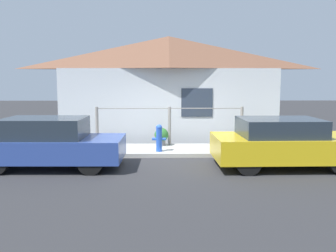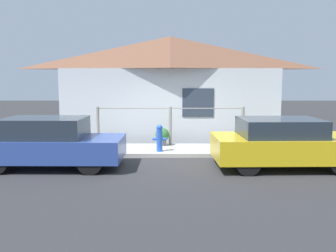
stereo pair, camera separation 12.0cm
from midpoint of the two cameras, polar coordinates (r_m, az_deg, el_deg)
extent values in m
plane|color=#2D2D30|center=(10.94, 0.05, -4.88)|extent=(60.00, 60.00, 0.00)
cube|color=#B2AFA8|center=(11.79, -0.01, -3.71)|extent=(24.00, 1.75, 0.12)
cube|color=silver|center=(13.23, -0.09, 3.03)|extent=(7.82, 0.12, 2.67)
cube|color=#2D3847|center=(13.20, 4.17, 3.58)|extent=(1.10, 0.04, 1.00)
pyramid|color=brown|center=(14.27, -0.14, 11.11)|extent=(8.22, 2.20, 1.21)
cylinder|color=gray|center=(12.60, -11.03, 0.03)|extent=(0.10, 0.10, 1.25)
cylinder|color=gray|center=(12.39, -0.05, 0.05)|extent=(0.10, 0.10, 1.25)
cylinder|color=gray|center=(12.65, 10.89, 0.06)|extent=(0.10, 0.10, 1.25)
cylinder|color=gray|center=(12.34, -0.05, 2.71)|extent=(4.80, 0.03, 0.03)
cube|color=#2D4793|center=(10.09, -17.64, -3.28)|extent=(3.67, 1.68, 0.56)
cube|color=#232D38|center=(10.06, -18.55, -0.26)|extent=(2.03, 1.47, 0.51)
cylinder|color=black|center=(10.53, -10.54, -3.77)|extent=(0.62, 0.21, 0.62)
cylinder|color=black|center=(9.18, -12.12, -5.41)|extent=(0.62, 0.21, 0.62)
cylinder|color=black|center=(11.16, -22.08, -3.56)|extent=(0.62, 0.21, 0.62)
cube|color=gold|center=(10.13, 17.00, -3.12)|extent=(3.67, 1.87, 0.60)
cube|color=#232D38|center=(10.01, 16.32, -0.19)|extent=(2.03, 1.62, 0.45)
cylinder|color=black|center=(11.28, 21.11, -3.41)|extent=(0.62, 0.21, 0.61)
cylinder|color=black|center=(10.61, 9.82, -3.67)|extent=(0.62, 0.21, 0.61)
cylinder|color=black|center=(9.13, 11.80, -5.48)|extent=(0.62, 0.21, 0.61)
cylinder|color=blue|center=(11.21, -1.68, -2.17)|extent=(0.18, 0.18, 0.69)
sphere|color=blue|center=(11.16, -1.69, -0.24)|extent=(0.19, 0.19, 0.19)
cylinder|color=blue|center=(11.21, -2.34, -2.00)|extent=(0.16, 0.08, 0.08)
cylinder|color=blue|center=(11.20, -1.02, -2.00)|extent=(0.16, 0.08, 0.08)
cylinder|color=slate|center=(12.26, -1.28, -2.56)|extent=(0.26, 0.26, 0.19)
sphere|color=#2D6B2D|center=(12.21, -1.28, -1.34)|extent=(0.45, 0.45, 0.45)
cylinder|color=slate|center=(12.30, -15.56, -2.88)|extent=(0.24, 0.24, 0.14)
sphere|color=#387F38|center=(12.27, -15.59, -1.92)|extent=(0.36, 0.36, 0.36)
cylinder|color=#9E5638|center=(12.57, 11.98, -2.42)|extent=(0.31, 0.31, 0.21)
sphere|color=#4C8E3D|center=(12.53, 12.01, -1.33)|extent=(0.37, 0.37, 0.37)
camera|label=1|loc=(0.06, -90.31, -0.04)|focal=40.00mm
camera|label=2|loc=(0.06, 89.69, 0.04)|focal=40.00mm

